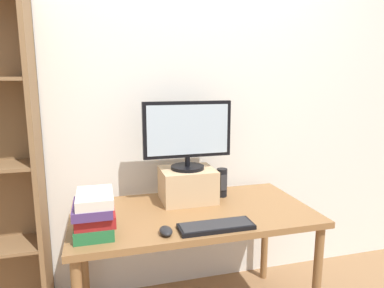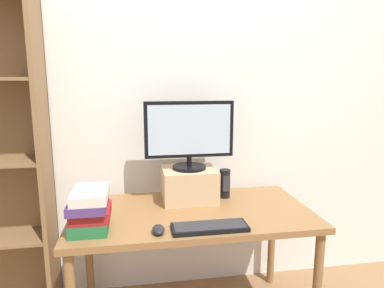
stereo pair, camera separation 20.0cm
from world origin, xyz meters
name	(u,v)px [view 1 (the left image)]	position (x,y,z in m)	size (l,w,h in m)	color
back_wall	(175,106)	(0.00, 0.47, 1.30)	(7.00, 0.08, 2.60)	silver
desk	(193,222)	(0.00, 0.00, 0.65)	(1.39, 0.73, 0.73)	olive
riser_box	(188,185)	(0.01, 0.18, 0.83)	(0.33, 0.28, 0.21)	tan
computer_monitor	(187,134)	(0.01, 0.18, 1.16)	(0.55, 0.21, 0.42)	black
keyboard	(216,226)	(0.05, -0.27, 0.74)	(0.39, 0.14, 0.02)	black
computer_mouse	(166,231)	(-0.21, -0.27, 0.74)	(0.06, 0.10, 0.04)	black
book_stack	(94,214)	(-0.55, -0.17, 0.83)	(0.20, 0.27, 0.21)	#236B38
desk_speaker	(222,183)	(0.25, 0.19, 0.82)	(0.07, 0.07, 0.19)	black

